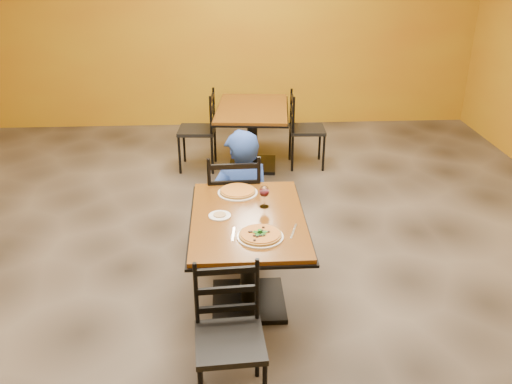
{
  "coord_description": "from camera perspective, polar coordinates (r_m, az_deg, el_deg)",
  "views": [
    {
      "loc": [
        -0.14,
        -3.92,
        2.54
      ],
      "look_at": [
        0.07,
        -0.3,
        0.85
      ],
      "focal_mm": 38.06,
      "sensor_mm": 36.0,
      "label": 1
    }
  ],
  "objects": [
    {
      "name": "chair_second_left",
      "position": [
        6.55,
        -6.24,
        6.43
      ],
      "size": [
        0.46,
        0.46,
        0.95
      ],
      "primitive_type": null,
      "rotation": [
        0.0,
        0.0,
        -1.65
      ],
      "color": "black",
      "rests_on": "floor"
    },
    {
      "name": "table_main",
      "position": [
        3.96,
        -0.83,
        -5.1
      ],
      "size": [
        0.83,
        1.23,
        0.75
      ],
      "color": "brown",
      "rests_on": "floor"
    },
    {
      "name": "wall_back",
      "position": [
        7.99,
        -2.38,
        17.49
      ],
      "size": [
        7.0,
        0.01,
        3.0
      ],
      "primitive_type": "cube",
      "color": "#B08B13",
      "rests_on": "ground"
    },
    {
      "name": "table_second",
      "position": [
        6.52,
        -0.39,
        7.28
      ],
      "size": [
        0.97,
        1.33,
        0.75
      ],
      "rotation": [
        0.0,
        0.0,
        -0.1
      ],
      "color": "brown",
      "rests_on": "floor"
    },
    {
      "name": "chair_main_near",
      "position": [
        3.24,
        -2.76,
        -15.54
      ],
      "size": [
        0.42,
        0.42,
        0.88
      ],
      "primitive_type": null,
      "rotation": [
        0.0,
        0.0,
        0.06
      ],
      "color": "black",
      "rests_on": "floor"
    },
    {
      "name": "floor",
      "position": [
        4.67,
        -1.07,
        -7.94
      ],
      "size": [
        7.0,
        8.0,
        0.01
      ],
      "primitive_type": "cube",
      "color": "black",
      "rests_on": "ground"
    },
    {
      "name": "dip",
      "position": [
        3.87,
        -3.84,
        -2.38
      ],
      "size": [
        0.09,
        0.09,
        0.01
      ],
      "primitive_type": "cylinder",
      "color": "#A88251",
      "rests_on": "side_plate"
    },
    {
      "name": "plate_far",
      "position": [
        4.22,
        -1.94,
        -0.07
      ],
      "size": [
        0.31,
        0.31,
        0.01
      ],
      "primitive_type": "cylinder",
      "color": "white",
      "rests_on": "table_main"
    },
    {
      "name": "pizza_far",
      "position": [
        4.21,
        -1.94,
        0.12
      ],
      "size": [
        0.28,
        0.28,
        0.02
      ],
      "primitive_type": "cylinder",
      "color": "orange",
      "rests_on": "plate_far"
    },
    {
      "name": "diner",
      "position": [
        4.73,
        -1.65,
        0.18
      ],
      "size": [
        0.65,
        0.51,
        1.11
      ],
      "primitive_type": "imported",
      "rotation": [
        0.0,
        0.0,
        3.4
      ],
      "color": "navy",
      "rests_on": "floor"
    },
    {
      "name": "chair_second_right",
      "position": [
        6.62,
        5.4,
        6.52
      ],
      "size": [
        0.43,
        0.43,
        0.91
      ],
      "primitive_type": null,
      "rotation": [
        0.0,
        0.0,
        1.53
      ],
      "color": "black",
      "rests_on": "floor"
    },
    {
      "name": "pizza_main",
      "position": [
        3.59,
        0.45,
        -4.5
      ],
      "size": [
        0.28,
        0.28,
        0.02
      ],
      "primitive_type": "cylinder",
      "color": "maroon",
      "rests_on": "plate_main"
    },
    {
      "name": "chair_main_far",
      "position": [
        4.67,
        -2.39,
        -1.09
      ],
      "size": [
        0.46,
        0.46,
        0.98
      ],
      "primitive_type": null,
      "rotation": [
        0.0,
        0.0,
        3.18
      ],
      "color": "black",
      "rests_on": "floor"
    },
    {
      "name": "side_plate",
      "position": [
        3.88,
        -3.83,
        -2.5
      ],
      "size": [
        0.16,
        0.16,
        0.01
      ],
      "primitive_type": "cylinder",
      "color": "white",
      "rests_on": "table_main"
    },
    {
      "name": "fork",
      "position": [
        3.64,
        -2.41,
        -4.45
      ],
      "size": [
        0.03,
        0.19,
        0.0
      ],
      "primitive_type": "cube",
      "rotation": [
        0.0,
        0.0,
        -0.09
      ],
      "color": "silver",
      "rests_on": "table_main"
    },
    {
      "name": "wine_glass",
      "position": [
        3.97,
        0.86,
        -0.39
      ],
      "size": [
        0.08,
        0.08,
        0.18
      ],
      "primitive_type": null,
      "color": "white",
      "rests_on": "table_main"
    },
    {
      "name": "plate_main",
      "position": [
        3.6,
        0.45,
        -4.73
      ],
      "size": [
        0.31,
        0.31,
        0.01
      ],
      "primitive_type": "cylinder",
      "color": "white",
      "rests_on": "table_main"
    },
    {
      "name": "knife",
      "position": [
        3.68,
        3.97,
        -4.12
      ],
      "size": [
        0.08,
        0.2,
        0.0
      ],
      "primitive_type": "cube",
      "rotation": [
        0.0,
        0.0,
        -0.3
      ],
      "color": "silver",
      "rests_on": "table_main"
    }
  ]
}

